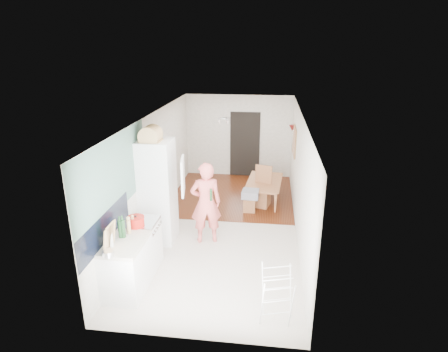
% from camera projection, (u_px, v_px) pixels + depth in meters
% --- Properties ---
extents(room_shell, '(3.20, 7.00, 2.50)m').
position_uv_depth(room_shell, '(224.00, 174.00, 8.10)').
color(room_shell, white).
rests_on(room_shell, ground).
extents(floor, '(3.20, 7.00, 0.01)m').
position_uv_depth(floor, '(224.00, 226.00, 8.51)').
color(floor, beige).
rests_on(floor, ground).
extents(wood_floor_overlay, '(3.20, 3.30, 0.01)m').
position_uv_depth(wood_floor_overlay, '(233.00, 195.00, 10.24)').
color(wood_floor_overlay, '#5E2B13').
rests_on(wood_floor_overlay, room_shell).
extents(sage_wall_panel, '(0.02, 3.00, 1.30)m').
position_uv_depth(sage_wall_panel, '(115.00, 175.00, 6.21)').
color(sage_wall_panel, slate).
rests_on(sage_wall_panel, room_shell).
extents(tile_splashback, '(0.02, 1.90, 0.50)m').
position_uv_depth(tile_splashback, '(106.00, 228.00, 5.93)').
color(tile_splashback, black).
rests_on(tile_splashback, room_shell).
extents(doorway_recess, '(0.90, 0.04, 2.00)m').
position_uv_depth(doorway_recess, '(245.00, 145.00, 11.41)').
color(doorway_recess, black).
rests_on(doorway_recess, room_shell).
extents(base_cabinet, '(0.60, 0.90, 0.86)m').
position_uv_depth(base_cabinet, '(127.00, 268.00, 6.14)').
color(base_cabinet, white).
rests_on(base_cabinet, room_shell).
extents(worktop, '(0.62, 0.92, 0.06)m').
position_uv_depth(worktop, '(124.00, 244.00, 5.98)').
color(worktop, beige).
rests_on(worktop, room_shell).
extents(range_cooker, '(0.60, 0.60, 0.88)m').
position_uv_depth(range_cooker, '(142.00, 245.00, 6.83)').
color(range_cooker, white).
rests_on(range_cooker, room_shell).
extents(cooker_top, '(0.60, 0.60, 0.04)m').
position_uv_depth(cooker_top, '(140.00, 222.00, 6.68)').
color(cooker_top, silver).
rests_on(cooker_top, room_shell).
extents(fridge_housing, '(0.66, 0.66, 2.15)m').
position_uv_depth(fridge_housing, '(158.00, 192.00, 7.57)').
color(fridge_housing, white).
rests_on(fridge_housing, room_shell).
extents(fridge_door, '(0.14, 0.56, 0.70)m').
position_uv_depth(fridge_door, '(183.00, 176.00, 7.06)').
color(fridge_door, white).
rests_on(fridge_door, room_shell).
extents(fridge_interior, '(0.02, 0.52, 0.66)m').
position_uv_depth(fridge_interior, '(171.00, 170.00, 7.38)').
color(fridge_interior, white).
rests_on(fridge_interior, room_shell).
extents(pinboard, '(0.03, 0.90, 0.70)m').
position_uv_depth(pinboard, '(295.00, 141.00, 9.59)').
color(pinboard, tan).
rests_on(pinboard, room_shell).
extents(pinboard_frame, '(0.00, 0.94, 0.74)m').
position_uv_depth(pinboard_frame, '(294.00, 141.00, 9.59)').
color(pinboard_frame, '#AB6A3F').
rests_on(pinboard_frame, room_shell).
extents(wall_sconce, '(0.18, 0.18, 0.16)m').
position_uv_depth(wall_sconce, '(292.00, 128.00, 10.13)').
color(wall_sconce, maroon).
rests_on(wall_sconce, room_shell).
extents(person, '(0.84, 0.66, 2.03)m').
position_uv_depth(person, '(206.00, 196.00, 7.53)').
color(person, '#F26864').
rests_on(person, floor).
extents(dining_table, '(0.85, 1.38, 0.46)m').
position_uv_depth(dining_table, '(265.00, 192.00, 9.79)').
color(dining_table, '#AB6A3F').
rests_on(dining_table, floor).
extents(dining_chair, '(0.52, 0.52, 1.02)m').
position_uv_depth(dining_chair, '(261.00, 187.00, 9.39)').
color(dining_chair, '#AB6A3F').
rests_on(dining_chair, floor).
extents(stool, '(0.29, 0.29, 0.38)m').
position_uv_depth(stool, '(249.00, 204.00, 9.18)').
color(stool, '#AB6A3F').
rests_on(stool, floor).
extents(grey_drape, '(0.42, 0.42, 0.18)m').
position_uv_depth(grey_drape, '(250.00, 194.00, 9.07)').
color(grey_drape, gray).
rests_on(grey_drape, stool).
extents(drying_rack, '(0.53, 0.50, 0.85)m').
position_uv_depth(drying_rack, '(277.00, 297.00, 5.45)').
color(drying_rack, white).
rests_on(drying_rack, floor).
extents(bread_bin, '(0.42, 0.40, 0.21)m').
position_uv_depth(bread_bin, '(151.00, 136.00, 7.12)').
color(bread_bin, tan).
rests_on(bread_bin, fridge_housing).
extents(red_casserole, '(0.36, 0.36, 0.18)m').
position_uv_depth(red_casserole, '(136.00, 221.00, 6.46)').
color(red_casserole, red).
rests_on(red_casserole, cooker_top).
extents(steel_pan, '(0.20, 0.20, 0.09)m').
position_uv_depth(steel_pan, '(108.00, 253.00, 5.57)').
color(steel_pan, silver).
rests_on(steel_pan, worktop).
extents(held_bottle, '(0.05, 0.05, 0.24)m').
position_uv_depth(held_bottle, '(211.00, 195.00, 7.34)').
color(held_bottle, '#1B401F').
rests_on(held_bottle, person).
extents(bottle_a, '(0.07, 0.07, 0.31)m').
position_uv_depth(bottle_a, '(123.00, 229.00, 6.06)').
color(bottle_a, '#1B401F').
rests_on(bottle_a, worktop).
extents(bottle_b, '(0.09, 0.09, 0.30)m').
position_uv_depth(bottle_b, '(120.00, 229.00, 6.06)').
color(bottle_b, '#1B401F').
rests_on(bottle_b, worktop).
extents(bottle_c, '(0.11, 0.11, 0.22)m').
position_uv_depth(bottle_c, '(110.00, 240.00, 5.81)').
color(bottle_c, silver).
rests_on(bottle_c, worktop).
extents(pepper_mill_front, '(0.07, 0.07, 0.24)m').
position_uv_depth(pepper_mill_front, '(129.00, 227.00, 6.21)').
color(pepper_mill_front, tan).
rests_on(pepper_mill_front, worktop).
extents(pepper_mill_back, '(0.06, 0.06, 0.19)m').
position_uv_depth(pepper_mill_back, '(133.00, 223.00, 6.39)').
color(pepper_mill_back, tan).
rests_on(pepper_mill_back, worktop).
extents(chopping_boards, '(0.13, 0.31, 0.42)m').
position_uv_depth(chopping_boards, '(109.00, 237.00, 5.71)').
color(chopping_boards, tan).
rests_on(chopping_boards, worktop).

